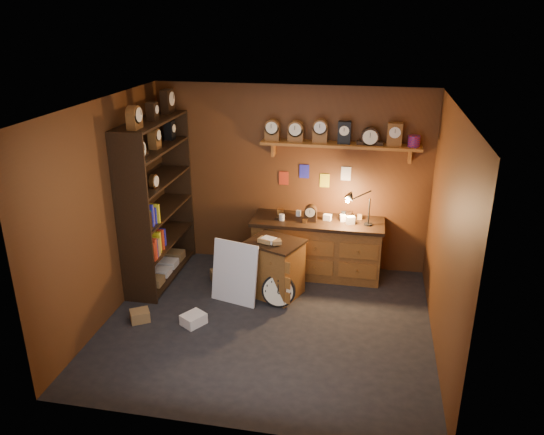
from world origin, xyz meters
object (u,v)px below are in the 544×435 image
Objects in this scene: shelving_unit at (155,195)px; workbench at (317,244)px; low_cabinet at (275,266)px; big_round_clock at (279,291)px.

shelving_unit reaches higher than workbench.
low_cabinet is 0.38m from big_round_clock.
big_round_clock is at bearing -110.96° from workbench.
big_round_clock is at bearing -48.05° from low_cabinet.
shelving_unit is at bearing -165.02° from low_cabinet.
workbench is 4.19× the size of big_round_clock.
low_cabinet reaches higher than big_round_clock.
workbench reaches higher than low_cabinet.
workbench is (2.24, 0.49, -0.78)m from shelving_unit.
big_round_clock is (1.85, -0.51, -1.03)m from shelving_unit.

